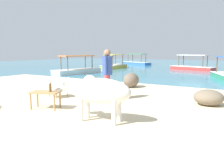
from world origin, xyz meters
TOP-DOWN VIEW (x-y plane):
  - sand_beach at (0.00, 0.00)m, footprint 18.00×14.00m
  - water_surface at (0.00, 22.00)m, footprint 60.00×36.00m
  - cow at (1.41, 0.83)m, footprint 1.85×0.75m
  - low_bench_table at (-0.45, 1.01)m, footprint 0.87×0.68m
  - bottle at (-0.31, 1.05)m, footprint 0.07×0.07m
  - deck_chair_near at (-1.42, 2.26)m, footprint 0.75×0.89m
  - person_standing at (0.35, 2.86)m, footprint 0.32×0.49m
  - shore_rock_large at (3.25, 3.77)m, footprint 0.92×0.84m
  - shore_rock_medium at (-1.84, 5.09)m, footprint 0.87×0.78m
  - shore_rock_small at (-0.22, 5.65)m, footprint 0.75×0.89m
  - boat_yellow at (-7.01, 15.47)m, footprint 1.48×3.76m
  - boat_blue at (-7.78, 21.91)m, footprint 3.85×2.26m
  - boat_red at (-0.20, 16.92)m, footprint 3.85×2.09m
  - boat_white at (-6.46, 9.44)m, footprint 1.89×3.83m

SIDE VIEW (x-z plane):
  - water_surface at x=0.00m, z-range -0.01..0.01m
  - sand_beach at x=0.00m, z-range 0.00..0.04m
  - shore_rock_medium at x=-1.84m, z-range 0.04..0.46m
  - shore_rock_large at x=3.25m, z-range 0.04..0.50m
  - boat_yellow at x=-7.01m, z-range -0.35..0.94m
  - boat_blue at x=-7.78m, z-range -0.35..0.94m
  - boat_red at x=-0.20m, z-range -0.35..0.94m
  - boat_white at x=-6.46m, z-range -0.35..0.94m
  - shore_rock_small at x=-0.22m, z-range 0.04..0.67m
  - deck_chair_near at x=-1.42m, z-range 0.08..0.77m
  - low_bench_table at x=-0.45m, z-range 0.20..0.67m
  - bottle at x=-0.31m, z-range 0.49..0.78m
  - cow at x=1.41m, z-range 0.20..1.24m
  - person_standing at x=0.35m, z-range 0.18..1.80m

